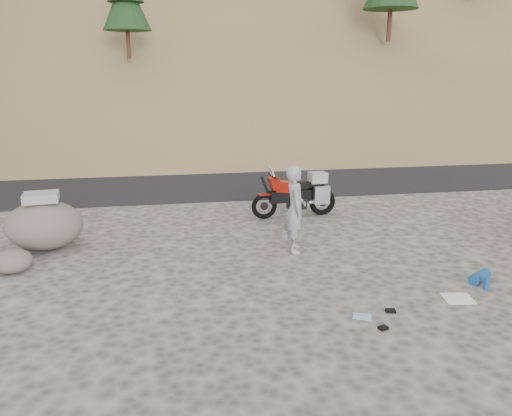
{
  "coord_description": "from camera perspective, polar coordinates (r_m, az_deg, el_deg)",
  "views": [
    {
      "loc": [
        -2.5,
        -8.54,
        3.69
      ],
      "look_at": [
        -0.82,
        1.09,
        1.0
      ],
      "focal_mm": 35.0,
      "sensor_mm": 36.0,
      "label": 1
    }
  ],
  "objects": [
    {
      "name": "man",
      "position": [
        10.68,
        4.4,
        -4.88
      ],
      "size": [
        0.53,
        0.72,
        1.84
      ],
      "primitive_type": "imported",
      "rotation": [
        0.0,
        0.0,
        1.43
      ],
      "color": "#97979C",
      "rests_on": "ground"
    },
    {
      "name": "gear_glove_b",
      "position": [
        7.82,
        14.33,
        -13.13
      ],
      "size": [
        0.16,
        0.13,
        0.04
      ],
      "primitive_type": "cube",
      "rotation": [
        0.0,
        0.0,
        0.29
      ],
      "color": "black",
      "rests_on": "ground"
    },
    {
      "name": "road",
      "position": [
        18.1,
        -1.75,
        3.62
      ],
      "size": [
        120.0,
        7.0,
        0.05
      ],
      "primitive_type": "cube",
      "color": "black",
      "rests_on": "ground"
    },
    {
      "name": "gear_blue_mat",
      "position": [
        9.95,
        24.18,
        -7.2
      ],
      "size": [
        0.53,
        0.43,
        0.2
      ],
      "primitive_type": "cylinder",
      "rotation": [
        0.0,
        1.57,
        0.56
      ],
      "color": "navy",
      "rests_on": "ground"
    },
    {
      "name": "ground",
      "position": [
        9.63,
        5.97,
        -7.23
      ],
      "size": [
        140.0,
        140.0,
        0.0
      ],
      "primitive_type": "plane",
      "color": "#454340",
      "rests_on": "ground"
    },
    {
      "name": "gear_blue_cloth",
      "position": [
        8.1,
        12.04,
        -12.05
      ],
      "size": [
        0.35,
        0.31,
        0.01
      ],
      "primitive_type": "cube",
      "rotation": [
        0.0,
        0.0,
        -0.43
      ],
      "color": "#8ABDD5",
      "rests_on": "ground"
    },
    {
      "name": "gear_white_cloth",
      "position": [
        9.15,
        22.08,
        -9.55
      ],
      "size": [
        0.54,
        0.5,
        0.02
      ],
      "primitive_type": "cube",
      "rotation": [
        0.0,
        0.0,
        -0.17
      ],
      "color": "white",
      "rests_on": "ground"
    },
    {
      "name": "motorcycle",
      "position": [
        13.01,
        4.84,
        1.53
      ],
      "size": [
        2.31,
        0.78,
        1.37
      ],
      "rotation": [
        0.0,
        0.0,
        0.09
      ],
      "color": "black",
      "rests_on": "ground"
    },
    {
      "name": "small_rock",
      "position": [
        10.54,
        -26.08,
        -5.47
      ],
      "size": [
        0.91,
        0.87,
        0.44
      ],
      "rotation": [
        0.0,
        0.0,
        0.34
      ],
      "color": "#565149",
      "rests_on": "ground"
    },
    {
      "name": "gear_bottle",
      "position": [
        9.67,
        24.84,
        -7.81
      ],
      "size": [
        0.1,
        0.1,
        0.24
      ],
      "primitive_type": "cylinder",
      "rotation": [
        0.0,
        0.0,
        -0.18
      ],
      "color": "navy",
      "rests_on": "ground"
    },
    {
      "name": "boulder",
      "position": [
        11.54,
        -23.06,
        -1.75
      ],
      "size": [
        1.71,
        1.49,
        1.22
      ],
      "rotation": [
        0.0,
        0.0,
        -0.08
      ],
      "color": "#565149",
      "rests_on": "ground"
    },
    {
      "name": "gear_glove_a",
      "position": [
        8.35,
        15.13,
        -11.27
      ],
      "size": [
        0.17,
        0.13,
        0.04
      ],
      "primitive_type": "cube",
      "rotation": [
        0.0,
        0.0,
        -0.18
      ],
      "color": "black",
      "rests_on": "ground"
    }
  ]
}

